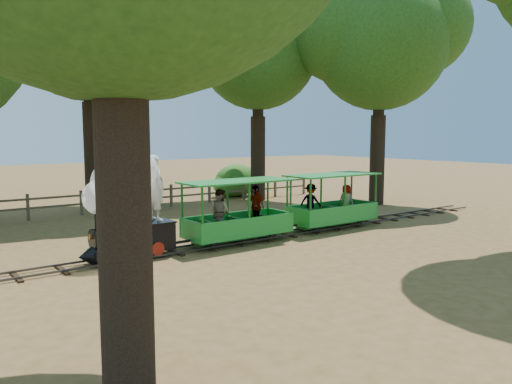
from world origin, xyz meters
TOP-DOWN VIEW (x-y plane):
  - ground at (0.00, 0.00)m, footprint 90.00×90.00m
  - track at (0.00, 0.00)m, footprint 22.00×1.00m
  - locomotive at (-4.35, 0.08)m, footprint 2.50×1.18m
  - carriage_front at (-0.91, -0.00)m, footprint 3.43×1.40m
  - carriage_rear at (2.97, 0.05)m, footprint 3.43×1.41m
  - oak_nc at (-2.04, 9.60)m, footprint 9.36×8.24m
  - oak_ne at (5.47, 7.58)m, footprint 7.27×6.40m
  - oak_e at (8.97, 3.08)m, footprint 7.60×6.69m
  - fence at (0.00, 8.00)m, footprint 18.10×0.10m
  - shrub_mid_w at (-0.23, 9.30)m, footprint 2.76×2.12m
  - shrub_mid_e at (5.04, 9.30)m, footprint 1.90×1.46m
  - shrub_east at (5.48, 9.30)m, footprint 2.43×1.87m

SIDE VIEW (x-z plane):
  - ground at x=0.00m, z-range 0.00..0.00m
  - track at x=0.00m, z-range 0.02..0.12m
  - fence at x=0.00m, z-range 0.08..1.08m
  - shrub_mid_e at x=5.04m, z-range 0.00..1.31m
  - carriage_rear at x=2.97m, z-range -0.11..1.67m
  - carriage_front at x=-0.91m, z-range -0.07..1.71m
  - shrub_east at x=5.48m, z-range 0.00..1.68m
  - shrub_mid_w at x=-0.23m, z-range 0.00..1.91m
  - locomotive at x=-4.35m, z-range 0.20..3.07m
  - oak_ne at x=5.47m, z-range 2.47..12.68m
  - oak_e at x=8.97m, z-range 2.45..12.83m
  - oak_nc at x=-2.04m, z-range 2.70..14.82m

